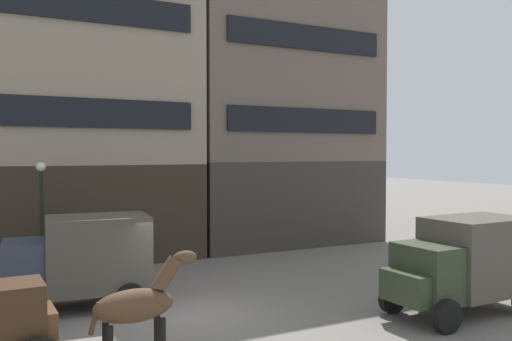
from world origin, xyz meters
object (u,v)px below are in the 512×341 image
object	(u,v)px
streetlamp_curbside	(41,205)
delivery_truck_near	(463,262)
draft_horse	(139,304)
delivery_truck_far	(77,259)
sedan_light	(463,244)

from	to	relation	value
streetlamp_curbside	delivery_truck_near	bearing A→B (deg)	-41.79
draft_horse	streetlamp_curbside	distance (m)	8.48
delivery_truck_near	delivery_truck_far	size ratio (longest dim) A/B	0.98
streetlamp_curbside	delivery_truck_far	bearing A→B (deg)	-80.92
delivery_truck_far	streetlamp_curbside	xyz separation A→B (m)	(-0.58, 3.63, 1.25)
sedan_light	draft_horse	bearing A→B (deg)	-165.43
delivery_truck_near	draft_horse	bearing A→B (deg)	176.07
sedan_light	streetlamp_curbside	size ratio (longest dim) A/B	0.90
sedan_light	streetlamp_curbside	world-z (taller)	streetlamp_curbside
streetlamp_curbside	sedan_light	bearing A→B (deg)	-18.07
delivery_truck_near	sedan_light	bearing A→B (deg)	41.34
delivery_truck_far	streetlamp_curbside	size ratio (longest dim) A/B	1.09
delivery_truck_near	streetlamp_curbside	bearing A→B (deg)	138.21
draft_horse	delivery_truck_near	xyz separation A→B (m)	(8.83, -0.61, 0.15)
delivery_truck_near	streetlamp_curbside	world-z (taller)	streetlamp_curbside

